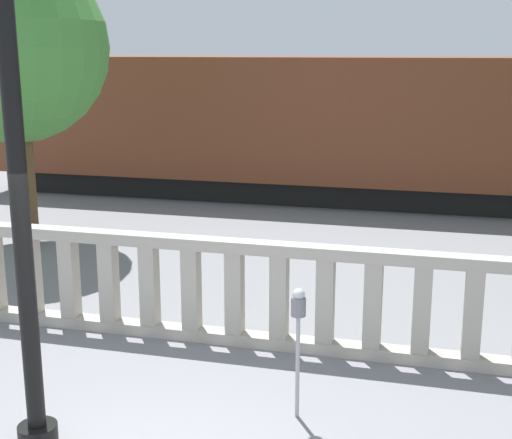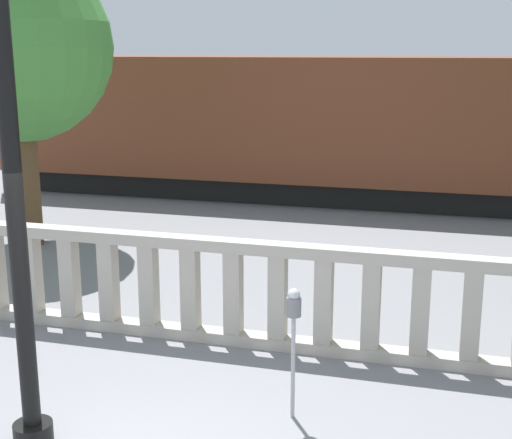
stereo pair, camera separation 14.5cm
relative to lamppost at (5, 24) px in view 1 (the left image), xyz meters
name	(u,v)px [view 1 (the left image)]	position (x,y,z in m)	size (l,w,h in m)	color
balustrade	(235,292)	(1.08, 2.66, -3.04)	(17.19, 0.24, 1.30)	#ADA599
lamppost	(5,24)	(0.00, 0.00, 0.00)	(0.41, 0.41, 6.49)	black
parking_meter	(298,318)	(2.16, 1.10, -2.66)	(0.14, 0.14, 1.32)	#99999E
train_near	(402,126)	(2.47, 11.64, -1.93)	(19.18, 3.09, 3.91)	black
tree_right	(13,49)	(-3.82, 5.96, -0.19)	(3.28, 3.28, 5.16)	brown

